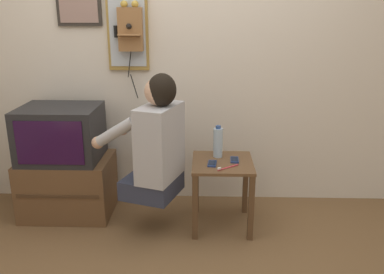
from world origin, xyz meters
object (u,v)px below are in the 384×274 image
at_px(television, 61,133).
at_px(water_bottle, 218,142).
at_px(framed_picture, 78,1).
at_px(toothbrush, 227,168).
at_px(cell_phone_spare, 235,160).
at_px(wall_phone_antique, 131,28).
at_px(person, 156,142).
at_px(wall_mirror, 128,29).
at_px(cell_phone_held, 212,163).

bearing_deg(television, water_bottle, -2.54).
relative_size(framed_picture, water_bottle, 1.53).
height_order(television, water_bottle, television).
bearing_deg(toothbrush, television, 39.51).
distance_m(television, cell_phone_spare, 1.35).
height_order(wall_phone_antique, toothbrush, wall_phone_antique).
distance_m(person, cell_phone_spare, 0.60).
height_order(television, wall_phone_antique, wall_phone_antique).
relative_size(wall_phone_antique, water_bottle, 3.08).
xyz_separation_m(person, television, (-0.77, 0.25, -0.02)).
height_order(person, water_bottle, person).
bearing_deg(wall_mirror, toothbrush, -38.42).
distance_m(cell_phone_held, water_bottle, 0.20).
xyz_separation_m(person, toothbrush, (0.50, -0.04, -0.17)).
height_order(person, wall_phone_antique, wall_phone_antique).
xyz_separation_m(person, wall_mirror, (-0.27, 0.57, 0.75)).
bearing_deg(cell_phone_spare, cell_phone_held, -151.47).
height_order(wall_mirror, cell_phone_spare, wall_mirror).
distance_m(wall_mirror, cell_phone_spare, 1.32).
distance_m(wall_phone_antique, wall_mirror, 0.05).
bearing_deg(television, person, -18.18).
height_order(wall_phone_antique, water_bottle, wall_phone_antique).
xyz_separation_m(framed_picture, wall_mirror, (0.37, -0.00, -0.20)).
relative_size(wall_phone_antique, cell_phone_held, 5.84).
bearing_deg(framed_picture, water_bottle, -18.80).
bearing_deg(wall_mirror, wall_phone_antique, -53.71).
xyz_separation_m(wall_phone_antique, framed_picture, (-0.40, 0.04, 0.20)).
relative_size(television, cell_phone_spare, 4.72).
bearing_deg(cell_phone_spare, wall_phone_antique, 155.52).
xyz_separation_m(person, water_bottle, (0.44, 0.20, -0.06)).
distance_m(framed_picture, toothbrush, 1.72).
relative_size(person, framed_picture, 2.39).
bearing_deg(toothbrush, wall_phone_antique, 15.08).
xyz_separation_m(wall_phone_antique, wall_mirror, (-0.03, 0.04, -0.00)).
relative_size(television, framed_picture, 1.59).
distance_m(television, wall_phone_antique, 0.98).
relative_size(wall_phone_antique, cell_phone_spare, 5.95).
distance_m(wall_phone_antique, cell_phone_spare, 1.29).
bearing_deg(person, cell_phone_spare, -59.56).
bearing_deg(cell_phone_held, framed_picture, 157.90).
height_order(television, cell_phone_held, television).
bearing_deg(water_bottle, wall_mirror, 152.77).
distance_m(person, cell_phone_held, 0.44).
relative_size(wall_mirror, cell_phone_held, 5.04).
relative_size(cell_phone_held, cell_phone_spare, 1.02).
distance_m(wall_mirror, toothbrush, 1.35).
xyz_separation_m(television, wall_mirror, (0.50, 0.31, 0.77)).
height_order(person, cell_phone_spare, person).
xyz_separation_m(cell_phone_held, toothbrush, (0.10, -0.08, 0.00)).
distance_m(wall_mirror, cell_phone_held, 1.26).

